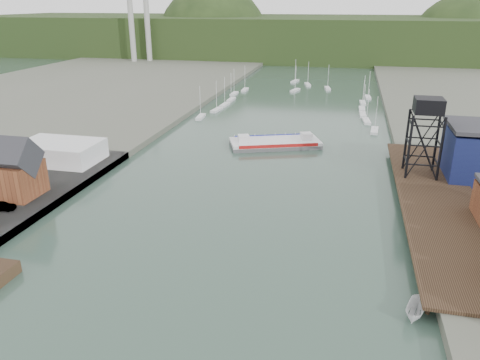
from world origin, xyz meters
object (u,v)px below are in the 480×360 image
at_px(lift_tower, 428,111).
at_px(chain_ferry, 275,143).
at_px(harbor_building, 6,172).
at_px(motorboat, 415,311).

height_order(lift_tower, chain_ferry, lift_tower).
distance_m(harbor_building, lift_tower, 82.49).
relative_size(chain_ferry, motorboat, 4.78).
bearing_deg(harbor_building, lift_tower, 19.98).
relative_size(harbor_building, chain_ferry, 0.48).
distance_m(harbor_building, chain_ferry, 64.84).
distance_m(harbor_building, motorboat, 74.07).
height_order(harbor_building, lift_tower, lift_tower).
bearing_deg(lift_tower, motorboat, -96.83).
height_order(harbor_building, motorboat, harbor_building).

